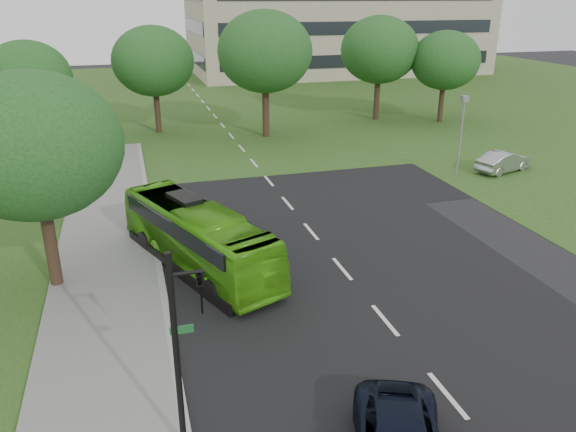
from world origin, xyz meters
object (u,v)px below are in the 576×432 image
object	(u,v)px
tree_side_near	(34,146)
traffic_light	(183,340)
tree_park_e	(445,60)
bus	(198,237)
tree_park_b	(153,61)
tree_park_a	(28,78)
camera_pole	(462,125)
tree_park_c	(265,52)
tree_park_d	(380,50)
sedan	(504,162)

from	to	relation	value
tree_side_near	traffic_light	size ratio (longest dim) A/B	1.52
tree_park_e	traffic_light	xyz separation A→B (m)	(-25.51, -32.17, -2.09)
bus	tree_park_b	bearing A→B (deg)	67.66
tree_park_b	tree_park_a	bearing A→B (deg)	-154.31
camera_pole	tree_park_c	bearing A→B (deg)	132.61
tree_park_b	tree_side_near	distance (m)	25.83
tree_park_a	tree_park_e	world-z (taller)	tree_park_e
traffic_light	tree_park_d	bearing A→B (deg)	74.19
sedan	traffic_light	size ratio (longest dim) A/B	0.74
tree_park_d	tree_park_e	bearing A→B (deg)	-27.54
tree_park_a	sedan	bearing A→B (deg)	-24.52
tree_park_c	tree_park_d	size ratio (longest dim) A/B	1.07
camera_pole	bus	bearing A→B (deg)	-145.48
tree_park_c	tree_side_near	distance (m)	25.40
bus	sedan	size ratio (longest dim) A/B	2.37
tree_park_b	camera_pole	distance (m)	23.91
tree_park_b	tree_park_c	size ratio (longest dim) A/B	0.88
tree_park_a	tree_park_e	xyz separation A→B (m)	(32.33, 1.37, 0.04)
tree_park_a	bus	xyz separation A→B (m)	(8.35, -20.91, -3.87)
tree_park_a	tree_side_near	distance (m)	21.35
tree_park_e	camera_pole	world-z (taller)	tree_park_e
sedan	traffic_light	xyz separation A→B (m)	(-21.61, -17.84, 2.46)
tree_park_a	bus	size ratio (longest dim) A/B	0.82
tree_park_a	tree_park_b	distance (m)	9.43
sedan	tree_park_d	bearing A→B (deg)	-14.29
traffic_light	camera_pole	xyz separation A→B (m)	(18.42, 18.00, 0.01)
tree_park_e	tree_side_near	world-z (taller)	tree_side_near
tree_park_b	tree_side_near	world-z (taller)	tree_park_b
tree_park_b	tree_side_near	size ratio (longest dim) A/B	1.03
tree_park_d	tree_side_near	bearing A→B (deg)	-134.32
camera_pole	tree_park_a	bearing A→B (deg)	162.00
tree_park_d	sedan	xyz separation A→B (m)	(1.00, -16.89, -5.32)
tree_park_d	tree_side_near	distance (m)	35.04
camera_pole	traffic_light	bearing A→B (deg)	-126.76
tree_park_b	tree_park_d	bearing A→B (deg)	-0.49
tree_park_d	tree_side_near	world-z (taller)	tree_park_d
sedan	camera_pole	distance (m)	4.03
tree_park_a	tree_park_b	size ratio (longest dim) A/B	0.92
tree_park_b	tree_park_d	world-z (taller)	tree_park_d
tree_park_e	tree_side_near	bearing A→B (deg)	-142.55
tree_side_near	tree_park_e	bearing A→B (deg)	37.45
tree_side_near	tree_park_c	bearing A→B (deg)	57.81
tree_side_near	bus	size ratio (longest dim) A/B	0.86
traffic_light	sedan	bearing A→B (deg)	54.42
tree_park_a	tree_side_near	size ratio (longest dim) A/B	0.95
tree_park_a	sedan	size ratio (longest dim) A/B	1.94
tree_side_near	sedan	size ratio (longest dim) A/B	2.04
tree_park_d	bus	distance (m)	31.66
tree_park_c	tree_park_b	bearing A→B (deg)	154.85
tree_park_e	traffic_light	distance (m)	41.11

